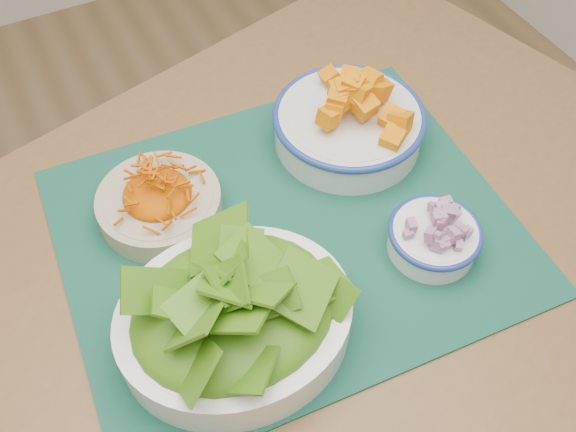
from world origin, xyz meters
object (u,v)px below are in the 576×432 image
(carrot_bowl, at_px, (158,199))
(onion_bowl, at_px, (434,235))
(placemat, at_px, (288,230))
(squash_bowl, at_px, (350,114))
(table, at_px, (282,286))
(lettuce_bowl, at_px, (234,311))

(carrot_bowl, distance_m, onion_bowl, 0.38)
(placemat, distance_m, squash_bowl, 0.20)
(table, xyz_separation_m, lettuce_bowl, (-0.11, -0.09, 0.16))
(lettuce_bowl, height_order, onion_bowl, lettuce_bowl)
(table, xyz_separation_m, placemat, (0.02, 0.02, 0.10))
(lettuce_bowl, distance_m, onion_bowl, 0.29)
(carrot_bowl, relative_size, onion_bowl, 1.41)
(carrot_bowl, height_order, onion_bowl, carrot_bowl)
(placemat, relative_size, carrot_bowl, 2.93)
(squash_bowl, bearing_deg, table, -143.03)
(lettuce_bowl, bearing_deg, placemat, 48.25)
(placemat, relative_size, squash_bowl, 2.64)
(placemat, height_order, lettuce_bowl, lettuce_bowl)
(table, bearing_deg, carrot_bowl, 118.58)
(table, height_order, carrot_bowl, carrot_bowl)
(placemat, height_order, squash_bowl, squash_bowl)
(carrot_bowl, bearing_deg, lettuce_bowl, -85.69)
(carrot_bowl, relative_size, lettuce_bowl, 0.67)
(lettuce_bowl, relative_size, onion_bowl, 2.10)
(table, bearing_deg, onion_bowl, -41.99)
(carrot_bowl, height_order, squash_bowl, squash_bowl)
(table, relative_size, onion_bowl, 9.65)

